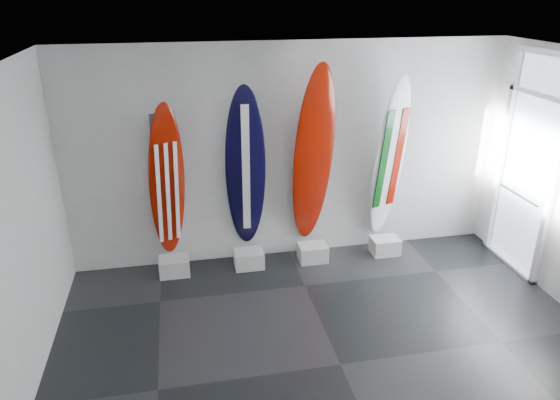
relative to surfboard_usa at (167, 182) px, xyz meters
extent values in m
plane|color=black|center=(1.66, -2.28, -1.30)|extent=(6.00, 6.00, 0.00)
plane|color=white|center=(1.66, -2.28, 1.70)|extent=(6.00, 6.00, 0.00)
plane|color=silver|center=(1.66, 0.22, 0.20)|extent=(6.00, 0.00, 6.00)
cube|color=silver|center=(0.00, -0.10, -1.18)|extent=(0.40, 0.30, 0.24)
ellipsoid|color=#921203|center=(0.00, 0.00, 0.00)|extent=(0.55, 0.45, 2.12)
cube|color=silver|center=(1.02, -0.10, -1.18)|extent=(0.40, 0.30, 0.24)
ellipsoid|color=black|center=(1.02, 0.00, 0.10)|extent=(0.57, 0.51, 2.32)
cube|color=silver|center=(1.93, -0.10, -1.18)|extent=(0.40, 0.30, 0.24)
ellipsoid|color=#921203|center=(1.93, 0.00, 0.21)|extent=(0.66, 0.56, 2.56)
cube|color=silver|center=(3.02, -0.10, -1.18)|extent=(0.40, 0.30, 0.24)
ellipsoid|color=white|center=(3.02, 0.00, 0.12)|extent=(0.63, 0.52, 2.36)
cube|color=silver|center=(-0.79, 0.20, -0.95)|extent=(0.09, 0.02, 0.13)
camera|label=1|loc=(0.21, -6.33, 2.34)|focal=33.01mm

